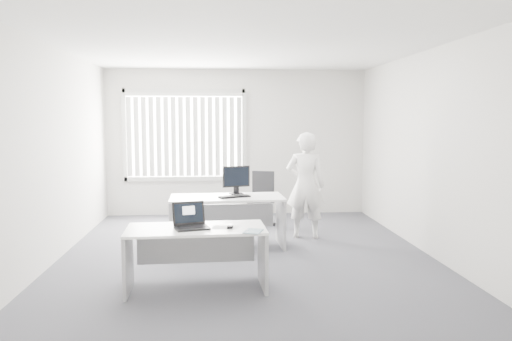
{
  "coord_description": "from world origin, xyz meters",
  "views": [
    {
      "loc": [
        -0.38,
        -6.67,
        1.85
      ],
      "look_at": [
        0.15,
        0.15,
        1.15
      ],
      "focal_mm": 35.0,
      "sensor_mm": 36.0,
      "label": 1
    }
  ],
  "objects": [
    {
      "name": "booklet",
      "position": [
        -0.01,
        -1.58,
        0.69
      ],
      "size": [
        0.24,
        0.28,
        0.01
      ],
      "primitive_type": "cube",
      "rotation": [
        0.0,
        0.0,
        -0.35
      ],
      "color": "white",
      "rests_on": "desk_near"
    },
    {
      "name": "monitor",
      "position": [
        -0.1,
        0.69,
        0.95
      ],
      "size": [
        0.44,
        0.24,
        0.42
      ],
      "primitive_type": null,
      "rotation": [
        0.0,
        0.0,
        0.29
      ],
      "color": "black",
      "rests_on": "desk_far"
    },
    {
      "name": "laptop",
      "position": [
        -0.66,
        -1.4,
        0.82
      ],
      "size": [
        0.43,
        0.4,
        0.27
      ],
      "primitive_type": null,
      "rotation": [
        0.0,
        0.0,
        0.28
      ],
      "color": "black",
      "rests_on": "desk_near"
    },
    {
      "name": "ground",
      "position": [
        0.0,
        0.0,
        0.0
      ],
      "size": [
        6.0,
        6.0,
        0.0
      ],
      "primitive_type": "plane",
      "color": "#4F5056",
      "rests_on": "ground"
    },
    {
      "name": "mouse",
      "position": [
        -0.25,
        -1.4,
        0.7
      ],
      "size": [
        0.07,
        0.1,
        0.04
      ],
      "primitive_type": null,
      "rotation": [
        0.0,
        0.0,
        -0.18
      ],
      "color": "#A9A8AB",
      "rests_on": "paper_sheet"
    },
    {
      "name": "desk_near",
      "position": [
        -0.62,
        -1.34,
        0.49
      ],
      "size": [
        1.52,
        0.76,
        0.68
      ],
      "rotation": [
        0.0,
        0.0,
        0.04
      ],
      "color": "white",
      "rests_on": "ground"
    },
    {
      "name": "keyboard",
      "position": [
        -0.14,
        0.36,
        0.75
      ],
      "size": [
        0.47,
        0.3,
        0.02
      ],
      "primitive_type": "cube",
      "rotation": [
        0.0,
        0.0,
        0.38
      ],
      "color": "black",
      "rests_on": "desk_far"
    },
    {
      "name": "wall_back",
      "position": [
        0.0,
        3.0,
        1.4
      ],
      "size": [
        5.0,
        0.02,
        2.8
      ],
      "primitive_type": "cube",
      "color": "beige",
      "rests_on": "ground"
    },
    {
      "name": "office_chair",
      "position": [
        0.39,
        1.93,
        0.29
      ],
      "size": [
        0.66,
        0.66,
        0.94
      ],
      "rotation": [
        0.0,
        0.0,
        -0.29
      ],
      "color": "black",
      "rests_on": "ground"
    },
    {
      "name": "wall_front",
      "position": [
        0.0,
        -3.0,
        1.4
      ],
      "size": [
        5.0,
        0.02,
        2.8
      ],
      "primitive_type": "cube",
      "color": "beige",
      "rests_on": "ground"
    },
    {
      "name": "blinds",
      "position": [
        -1.0,
        2.9,
        1.52
      ],
      "size": [
        2.2,
        0.1,
        1.5
      ],
      "primitive_type": null,
      "color": "silver",
      "rests_on": "wall_back"
    },
    {
      "name": "desk_far",
      "position": [
        -0.25,
        0.45,
        0.53
      ],
      "size": [
        1.65,
        0.82,
        0.74
      ],
      "rotation": [
        0.0,
        0.0,
        0.04
      ],
      "color": "white",
      "rests_on": "ground"
    },
    {
      "name": "wall_left",
      "position": [
        -2.5,
        0.0,
        1.4
      ],
      "size": [
        0.02,
        6.0,
        2.8
      ],
      "primitive_type": "cube",
      "color": "beige",
      "rests_on": "ground"
    },
    {
      "name": "wall_right",
      "position": [
        2.5,
        0.0,
        1.4
      ],
      "size": [
        0.02,
        6.0,
        2.8
      ],
      "primitive_type": "cube",
      "color": "beige",
      "rests_on": "ground"
    },
    {
      "name": "ceiling",
      "position": [
        0.0,
        0.0,
        2.8
      ],
      "size": [
        5.0,
        6.0,
        0.02
      ],
      "primitive_type": "cube",
      "color": "silver",
      "rests_on": "wall_back"
    },
    {
      "name": "paper_sheet",
      "position": [
        -0.3,
        -1.35,
        0.68
      ],
      "size": [
        0.3,
        0.23,
        0.0
      ],
      "primitive_type": "cube",
      "rotation": [
        0.0,
        0.0,
        -0.13
      ],
      "color": "white",
      "rests_on": "desk_near"
    },
    {
      "name": "person",
      "position": [
        0.98,
        0.94,
        0.83
      ],
      "size": [
        0.67,
        0.51,
        1.66
      ],
      "primitive_type": "imported",
      "rotation": [
        0.0,
        0.0,
        2.95
      ],
      "color": "silver",
      "rests_on": "ground"
    },
    {
      "name": "window",
      "position": [
        -1.0,
        2.96,
        1.55
      ],
      "size": [
        2.32,
        0.06,
        1.76
      ],
      "primitive_type": "cube",
      "color": "#B3B3AF",
      "rests_on": "wall_back"
    }
  ]
}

